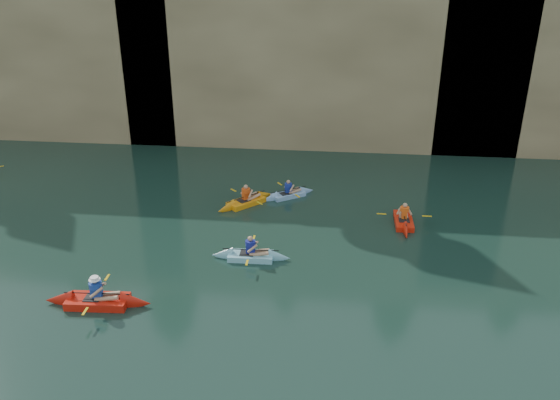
# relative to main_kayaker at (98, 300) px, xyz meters

# --- Properties ---
(ground) EXTENTS (160.00, 160.00, 0.00)m
(ground) POSITION_rel_main_kayaker_xyz_m (4.63, -3.87, -0.18)
(ground) COLOR black
(ground) RESTS_ON ground
(cliff) EXTENTS (70.00, 16.00, 12.00)m
(cliff) POSITION_rel_main_kayaker_xyz_m (4.63, 26.13, 5.82)
(cliff) COLOR tan
(cliff) RESTS_ON ground
(cliff_slab_center) EXTENTS (24.00, 2.40, 11.40)m
(cliff_slab_center) POSITION_rel_main_kayaker_xyz_m (6.63, 18.73, 5.52)
(cliff_slab_center) COLOR tan
(cliff_slab_center) RESTS_ON ground
(sea_cave_west) EXTENTS (4.50, 1.00, 4.00)m
(sea_cave_west) POSITION_rel_main_kayaker_xyz_m (-13.37, 18.08, 1.82)
(sea_cave_west) COLOR black
(sea_cave_west) RESTS_ON ground
(sea_cave_center) EXTENTS (3.50, 1.00, 3.20)m
(sea_cave_center) POSITION_rel_main_kayaker_xyz_m (0.63, 18.08, 1.42)
(sea_cave_center) COLOR black
(sea_cave_center) RESTS_ON ground
(sea_cave_east) EXTENTS (5.00, 1.00, 4.50)m
(sea_cave_east) POSITION_rel_main_kayaker_xyz_m (14.63, 18.08, 2.07)
(sea_cave_east) COLOR black
(sea_cave_east) RESTS_ON ground
(main_kayaker) EXTENTS (3.72, 2.49, 1.37)m
(main_kayaker) POSITION_rel_main_kayaker_xyz_m (0.00, 0.00, 0.00)
(main_kayaker) COLOR red
(main_kayaker) RESTS_ON ground
(kayaker_orange) EXTENTS (2.84, 2.95, 1.27)m
(kayaker_orange) POSITION_rel_main_kayaker_xyz_m (3.63, 8.96, -0.03)
(kayaker_orange) COLOR orange
(kayaker_orange) RESTS_ON ground
(kayaker_ltblue_near) EXTENTS (3.16, 2.44, 1.24)m
(kayaker_ltblue_near) POSITION_rel_main_kayaker_xyz_m (4.70, 3.72, -0.03)
(kayaker_ltblue_near) COLOR #7BBECE
(kayaker_ltblue_near) RESTS_ON ground
(kayaker_red_far) EXTENTS (2.43, 3.35, 1.23)m
(kayaker_red_far) POSITION_rel_main_kayaker_xyz_m (11.03, 7.67, -0.03)
(kayaker_red_far) COLOR red
(kayaker_red_far) RESTS_ON ground
(kayaker_ltblue_mid) EXTENTS (2.81, 2.24, 1.12)m
(kayaker_ltblue_mid) POSITION_rel_main_kayaker_xyz_m (5.57, 10.11, -0.04)
(kayaker_ltblue_mid) COLOR #7EA7D3
(kayaker_ltblue_mid) RESTS_ON ground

